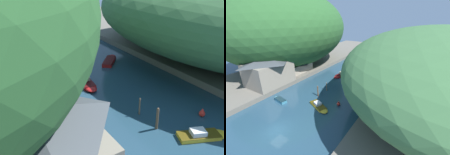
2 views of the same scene
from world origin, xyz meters
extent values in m
plane|color=#234256|center=(0.00, 30.00, 0.00)|extent=(130.00, 130.00, 0.00)
cube|color=#666056|center=(-22.53, 30.00, 0.58)|extent=(22.00, 120.00, 1.16)
cube|color=#666056|center=(22.53, 30.00, 0.58)|extent=(22.00, 120.00, 1.16)
ellipsoid|color=#285628|center=(-23.63, 26.62, 14.26)|extent=(35.51, 49.72, 26.20)
ellipsoid|color=#3D6B3D|center=(23.63, 25.66, 9.14)|extent=(39.71, 55.59, 15.96)
cube|color=gray|center=(-15.68, 10.80, 4.28)|extent=(8.43, 10.68, 6.24)
pyramid|color=#3D4247|center=(-15.68, 10.80, 8.22)|extent=(9.11, 11.54, 1.65)
cube|color=gray|center=(-16.28, 22.27, 2.52)|extent=(5.35, 8.56, 2.72)
pyramid|color=#3D4247|center=(-16.28, 22.27, 4.80)|extent=(5.78, 9.24, 1.83)
cube|color=gold|center=(1.62, 9.73, 0.23)|extent=(4.93, 3.46, 0.45)
ellipsoid|color=gold|center=(3.73, 8.82, 0.23)|extent=(2.78, 2.46, 0.45)
cube|color=#4C3E0E|center=(1.62, 9.73, 0.47)|extent=(5.03, 3.53, 0.03)
cube|color=silver|center=(1.49, 9.79, 0.75)|extent=(1.97, 1.78, 0.59)
cube|color=silver|center=(-7.07, 41.25, 0.18)|extent=(2.32, 4.00, 0.36)
ellipsoid|color=silver|center=(-6.67, 43.08, 0.18)|extent=(1.84, 2.15, 0.36)
cube|color=#504E4A|center=(-7.07, 41.25, 0.38)|extent=(2.37, 4.08, 0.03)
cube|color=#9E937F|center=(-7.10, 41.13, 0.58)|extent=(1.34, 1.52, 0.42)
cube|color=teal|center=(-7.28, 6.91, 0.32)|extent=(3.39, 1.80, 0.64)
ellipsoid|color=teal|center=(-8.87, 7.15, 0.32)|extent=(1.79, 1.49, 0.64)
cube|color=#132A33|center=(-7.28, 6.91, 0.66)|extent=(3.46, 1.84, 0.03)
cube|color=red|center=(7.70, 45.75, 0.23)|extent=(4.18, 4.64, 0.47)
ellipsoid|color=red|center=(9.30, 47.66, 0.23)|extent=(2.54, 2.69, 0.47)
cube|color=#450A0A|center=(7.70, 45.75, 0.48)|extent=(4.27, 4.73, 0.03)
cube|color=red|center=(-3.04, 28.87, 0.29)|extent=(2.38, 5.36, 0.59)
ellipsoid|color=red|center=(-3.31, 26.28, 0.29)|extent=(2.02, 2.77, 0.59)
cube|color=#450A0A|center=(-3.04, 28.87, 0.60)|extent=(2.43, 5.47, 0.03)
cube|color=#9E937F|center=(-3.02, 29.03, 0.93)|extent=(1.48, 1.94, 0.68)
cube|color=red|center=(4.95, 34.46, 0.33)|extent=(4.68, 4.87, 0.65)
ellipsoid|color=red|center=(6.64, 36.29, 0.33)|extent=(2.92, 2.97, 0.65)
cube|color=#450A0A|center=(4.95, 34.46, 0.67)|extent=(4.77, 4.97, 0.03)
cylinder|color=brown|center=(-1.28, 13.48, 1.33)|extent=(0.31, 0.31, 2.65)
sphere|color=brown|center=(-1.28, 13.48, 2.71)|extent=(0.28, 0.28, 0.28)
cylinder|color=brown|center=(-1.11, 16.99, 1.14)|extent=(0.21, 0.21, 2.29)
sphere|color=brown|center=(-1.11, 16.99, 2.33)|extent=(0.19, 0.19, 0.19)
sphere|color=red|center=(5.36, 12.43, 0.39)|extent=(0.78, 0.78, 0.78)
cone|color=red|center=(5.36, 12.43, 0.98)|extent=(0.39, 0.39, 0.39)
sphere|color=red|center=(-3.29, 38.15, 0.27)|extent=(0.55, 0.55, 0.55)
cone|color=red|center=(-3.29, 38.15, 0.68)|extent=(0.27, 0.27, 0.27)
cylinder|color=#282D3D|center=(-13.34, 15.63, 1.58)|extent=(0.13, 0.13, 0.85)
cylinder|color=#282D3D|center=(-13.31, 15.81, 1.58)|extent=(0.13, 0.13, 0.85)
cube|color=gold|center=(-13.33, 15.72, 2.32)|extent=(0.29, 0.41, 0.62)
sphere|color=tan|center=(-13.33, 15.72, 2.74)|extent=(0.22, 0.22, 0.22)
cylinder|color=#282D3D|center=(-13.40, 8.36, 1.58)|extent=(0.13, 0.13, 0.85)
cylinder|color=#282D3D|center=(-13.43, 8.54, 1.58)|extent=(0.13, 0.13, 0.85)
cube|color=navy|center=(-13.42, 8.45, 2.32)|extent=(0.27, 0.41, 0.62)
sphere|color=#9E7051|center=(-13.42, 8.45, 2.74)|extent=(0.22, 0.22, 0.22)
camera|label=1|loc=(-18.43, -4.25, 17.77)|focal=40.00mm
camera|label=2|loc=(19.94, -12.40, 18.89)|focal=24.00mm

